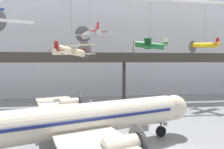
# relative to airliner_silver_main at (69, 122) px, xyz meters

# --- Properties ---
(hangar_back_wall) EXTENTS (140.00, 3.00, 25.89)m
(hangar_back_wall) POSITION_rel_airliner_silver_main_xyz_m (10.31, 33.18, 9.57)
(hangar_back_wall) COLOR silver
(hangar_back_wall) RESTS_ON ground
(mezzanine_walkway) EXTENTS (110.00, 3.20, 10.94)m
(mezzanine_walkway) POSITION_rel_airliner_silver_main_xyz_m (10.31, 22.37, 5.87)
(mezzanine_walkway) COLOR #38332D
(mezzanine_walkway) RESTS_ON ground
(airliner_silver_main) EXTENTS (29.29, 34.03, 9.47)m
(airliner_silver_main) POSITION_rel_airliner_silver_main_xyz_m (0.00, 0.00, 0.00)
(airliner_silver_main) COLOR beige
(airliner_silver_main) RESTS_ON ground
(suspended_plane_yellow_lowwing) EXTENTS (7.20, 6.28, 9.76)m
(suspended_plane_yellow_lowwing) POSITION_rel_airliner_silver_main_xyz_m (25.68, 17.90, 9.00)
(suspended_plane_yellow_lowwing) COLOR yellow
(suspended_plane_green_biplane) EXTENTS (6.18, 7.25, 10.38)m
(suspended_plane_green_biplane) POSITION_rel_airliner_silver_main_xyz_m (12.61, 13.38, 8.55)
(suspended_plane_green_biplane) COLOR #1E6B33
(suspended_plane_cream_biplane) EXTENTS (6.21, 6.15, 10.98)m
(suspended_plane_cream_biplane) POSITION_rel_airliner_silver_main_xyz_m (-0.15, 8.98, 7.29)
(suspended_plane_cream_biplane) COLOR beige
(suspended_plane_silver_racer) EXTENTS (9.26, 7.98, 7.82)m
(suspended_plane_silver_racer) POSITION_rel_airliner_silver_main_xyz_m (2.77, 18.68, 10.96)
(suspended_plane_silver_racer) COLOR silver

